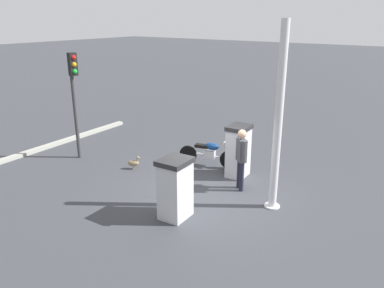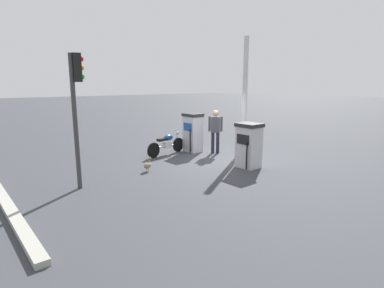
% 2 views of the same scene
% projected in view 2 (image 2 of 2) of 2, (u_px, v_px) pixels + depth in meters
% --- Properties ---
extents(ground_plane, '(120.00, 120.00, 0.00)m').
position_uv_depth(ground_plane, '(215.00, 159.00, 11.57)').
color(ground_plane, '#383A3F').
extents(fuel_pump_near, '(0.65, 0.78, 1.59)m').
position_uv_depth(fuel_pump_near, '(193.00, 132.00, 12.68)').
color(fuel_pump_near, silver).
rests_on(fuel_pump_near, ground).
extents(fuel_pump_far, '(0.71, 0.81, 1.51)m').
position_uv_depth(fuel_pump_far, '(249.00, 145.00, 10.28)').
color(fuel_pump_far, silver).
rests_on(fuel_pump_far, ground).
extents(motorcycle_near_pump, '(1.95, 0.67, 0.93)m').
position_uv_depth(motorcycle_near_pump, '(167.00, 144.00, 12.21)').
color(motorcycle_near_pump, black).
rests_on(motorcycle_near_pump, ground).
extents(attendant_person, '(0.48, 0.45, 1.76)m').
position_uv_depth(attendant_person, '(215.00, 129.00, 12.33)').
color(attendant_person, '#1E1E2D').
rests_on(attendant_person, ground).
extents(wandering_duck, '(0.42, 0.34, 0.44)m').
position_uv_depth(wandering_duck, '(148.00, 165.00, 9.91)').
color(wandering_duck, '#847051').
rests_on(wandering_duck, ground).
extents(roadside_traffic_light, '(0.39, 0.27, 3.55)m').
position_uv_depth(roadside_traffic_light, '(77.00, 98.00, 7.92)').
color(roadside_traffic_light, '#38383A').
rests_on(roadside_traffic_light, ground).
extents(canopy_support_pole, '(0.40, 0.40, 4.61)m').
position_uv_depth(canopy_support_pole, '(245.00, 98.00, 12.45)').
color(canopy_support_pole, silver).
rests_on(canopy_support_pole, ground).
extents(road_edge_kerb, '(0.53, 7.26, 0.12)m').
position_uv_depth(road_edge_kerb, '(3.00, 198.00, 7.47)').
color(road_edge_kerb, '#9E9E93').
rests_on(road_edge_kerb, ground).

